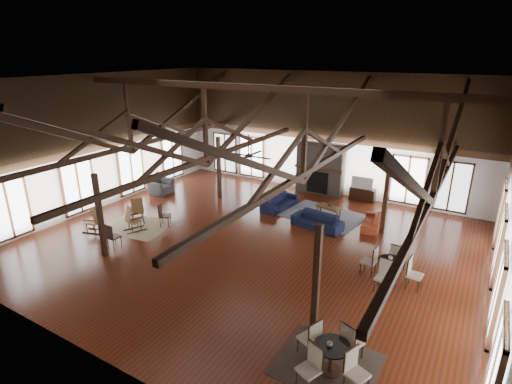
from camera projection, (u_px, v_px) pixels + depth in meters
The scene contains 30 objects.
floor at pixel (252, 243), 15.16m from camera, with size 16.00×16.00×0.00m, color #5C1F13.
ceiling at pixel (251, 80), 13.16m from camera, with size 16.00×14.00×0.02m, color black.
wall_back at pixel (325, 134), 19.83m from camera, with size 16.00×0.02×6.00m, color white.
wall_front at pixel (81, 245), 8.48m from camera, with size 16.00×0.02×6.00m, color white.
wall_left at pixel (100, 142), 18.00m from camera, with size 0.02×14.00×6.00m, color white.
roof_truss at pixel (251, 139), 13.81m from camera, with size 15.60×14.07×3.14m.
post_grid at pixel (252, 206), 14.65m from camera, with size 8.16×7.16×3.05m.
fireplace at pixel (320, 169), 20.14m from camera, with size 2.50×0.69×2.60m.
ceiling_fan at pixel (249, 155), 12.86m from camera, with size 1.60×1.60×0.75m.
sofa_navy_front at pixel (317, 221), 16.38m from camera, with size 2.10×0.82×0.61m, color black.
sofa_navy_left at pixel (280, 202), 18.48m from camera, with size 0.82×2.09×0.61m, color #121633.
sofa_orange at pixel (372, 221), 16.46m from camera, with size 0.67×1.71×0.50m, color #993A1D.
coffee_table at pixel (329, 208), 17.63m from camera, with size 1.18×0.78×0.41m.
vase at pixel (330, 204), 17.67m from camera, with size 0.18×0.18×0.18m, color #B2B2B2.
armchair at pixel (161, 187), 20.35m from camera, with size 0.96×1.10×0.71m, color #313134.
side_table_lamp at pixel (158, 181), 21.07m from camera, with size 0.41×0.41×1.04m.
rocking_chair_a at pixel (137, 211), 16.88m from camera, with size 0.96×0.85×1.10m.
rocking_chair_b at pixel (132, 219), 16.02m from camera, with size 0.76×0.97×1.10m.
rocking_chair_c at pixel (95, 220), 15.94m from camera, with size 0.94×0.68×1.09m.
side_chair_a at pixel (163, 213), 16.46m from camera, with size 0.58×0.58×1.02m.
side_chair_b at pixel (111, 235), 14.56m from camera, with size 0.43×0.43×0.97m.
cafe_table_near at pixel (332, 353), 8.94m from camera, with size 1.92×1.92×0.99m.
cafe_table_far at pixel (391, 267), 12.52m from camera, with size 1.94×1.94×1.00m.
cup_near at pixel (330, 344), 8.84m from camera, with size 0.13×0.13×0.10m, color #B2B2B2.
cup_far at pixel (390, 258), 12.49m from camera, with size 0.14×0.14×0.11m, color #B2B2B2.
tv_console at pixel (362, 194), 19.46m from camera, with size 1.21×0.45×0.60m, color black.
television at pixel (362, 182), 19.29m from camera, with size 1.02×0.13×0.59m, color #B2B2B2.
rug_tan at pixel (137, 226), 16.60m from camera, with size 2.64×2.07×0.01m, color #CCAF8D.
rug_navy at pixel (323, 216), 17.69m from camera, with size 3.34×2.50×0.01m, color #1B204E.
rug_dark at pixel (327, 364), 9.29m from camera, with size 2.24×2.04×0.01m, color black.
Camera 1 is at (7.09, -11.65, 6.90)m, focal length 28.00 mm.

